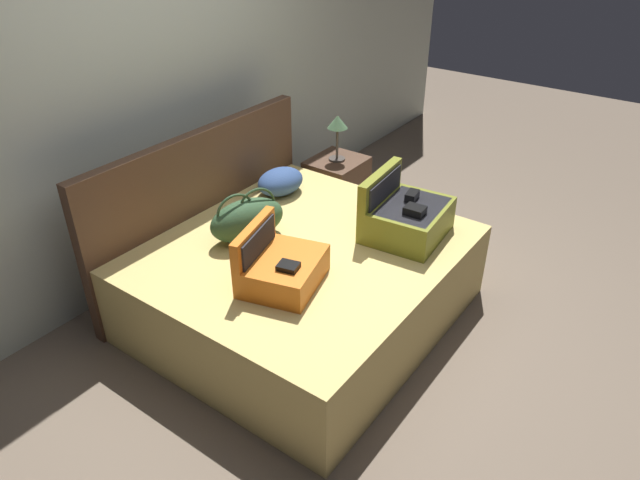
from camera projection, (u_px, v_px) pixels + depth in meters
name	position (u px, v px, depth m)	size (l,w,h in m)	color
ground_plane	(356.00, 338.00, 3.62)	(12.00, 12.00, 0.00)	#6B5B4C
back_wall	(149.00, 86.00, 3.77)	(8.00, 0.10, 2.60)	#B7C1B2
bed	(304.00, 282.00, 3.68)	(1.86, 1.67, 0.52)	tan
headboard	(202.00, 206.00, 3.98)	(1.90, 0.08, 1.07)	#4C3323
hard_case_large	(406.00, 216.00, 3.61)	(0.55, 0.50, 0.39)	olive
hard_case_medium	(281.00, 267.00, 3.18)	(0.54, 0.50, 0.34)	#D16619
duffel_bag	(247.00, 219.00, 3.57)	(0.54, 0.41, 0.33)	#2D4C2D
pillow_near_headboard	(280.00, 181.00, 4.13)	(0.36, 0.27, 0.18)	navy
nightstand	(336.00, 189.00, 4.81)	(0.44, 0.40, 0.53)	#4C3323
table_lamp	(337.00, 126.00, 4.52)	(0.16, 0.16, 0.37)	#3F3833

